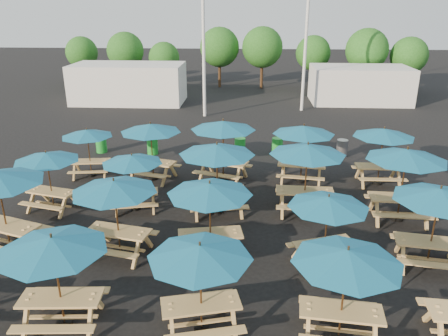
# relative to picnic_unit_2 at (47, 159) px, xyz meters

# --- Properties ---
(ground) EXTENTS (120.00, 120.00, 0.00)m
(ground) POSITION_rel_picnic_unit_2_xyz_m (5.98, 0.13, -1.90)
(ground) COLOR black
(ground) RESTS_ON ground
(picnic_unit_2) EXTENTS (2.69, 2.69, 2.17)m
(picnic_unit_2) POSITION_rel_picnic_unit_2_xyz_m (0.00, 0.00, 0.00)
(picnic_unit_2) COLOR tan
(picnic_unit_2) RESTS_ON ground
(picnic_unit_3) EXTENTS (2.37, 2.37, 2.06)m
(picnic_unit_3) POSITION_rel_picnic_unit_2_xyz_m (0.23, 3.26, -0.09)
(picnic_unit_3) COLOR tan
(picnic_unit_3) RESTS_ON ground
(picnic_unit_4) EXTENTS (2.51, 2.51, 2.30)m
(picnic_unit_4) POSITION_rel_picnic_unit_2_xyz_m (2.77, -5.83, 0.12)
(picnic_unit_4) COLOR tan
(picnic_unit_4) RESTS_ON ground
(picnic_unit_5) EXTENTS (2.85, 2.85, 2.34)m
(picnic_unit_5) POSITION_rel_picnic_unit_2_xyz_m (3.20, -2.77, 0.16)
(picnic_unit_5) COLOR tan
(picnic_unit_5) RESTS_ON ground
(picnic_unit_6) EXTENTS (2.50, 2.50, 2.06)m
(picnic_unit_6) POSITION_rel_picnic_unit_2_xyz_m (2.91, 0.18, -0.09)
(picnic_unit_6) COLOR tan
(picnic_unit_6) RESTS_ON ground
(picnic_unit_7) EXTENTS (3.06, 3.06, 2.40)m
(picnic_unit_7) POSITION_rel_picnic_unit_2_xyz_m (2.94, 3.07, 0.21)
(picnic_unit_7) COLOR tan
(picnic_unit_7) RESTS_ON ground
(picnic_unit_8) EXTENTS (2.75, 2.75, 2.21)m
(picnic_unit_8) POSITION_rel_picnic_unit_2_xyz_m (5.92, -5.82, 0.04)
(picnic_unit_8) COLOR tan
(picnic_unit_8) RESTS_ON ground
(picnic_unit_9) EXTENTS (2.76, 2.76, 2.33)m
(picnic_unit_9) POSITION_rel_picnic_unit_2_xyz_m (5.85, -2.76, 0.14)
(picnic_unit_9) COLOR tan
(picnic_unit_9) RESTS_ON ground
(picnic_unit_10) EXTENTS (3.00, 3.00, 2.52)m
(picnic_unit_10) POSITION_rel_picnic_unit_2_xyz_m (5.83, 0.13, 0.31)
(picnic_unit_10) COLOR tan
(picnic_unit_10) RESTS_ON ground
(picnic_unit_11) EXTENTS (3.32, 3.32, 2.55)m
(picnic_unit_11) POSITION_rel_picnic_unit_2_xyz_m (5.86, 3.13, 0.34)
(picnic_unit_11) COLOR tan
(picnic_unit_11) RESTS_ON ground
(picnic_unit_12) EXTENTS (2.53, 2.53, 2.25)m
(picnic_unit_12) POSITION_rel_picnic_unit_2_xyz_m (8.94, -5.89, 0.08)
(picnic_unit_12) COLOR tan
(picnic_unit_12) RESTS_ON ground
(picnic_unit_13) EXTENTS (2.77, 2.77, 2.13)m
(picnic_unit_13) POSITION_rel_picnic_unit_2_xyz_m (9.03, -3.03, -0.03)
(picnic_unit_13) COLOR tan
(picnic_unit_13) RESTS_ON ground
(picnic_unit_14) EXTENTS (2.68, 2.68, 2.52)m
(picnic_unit_14) POSITION_rel_picnic_unit_2_xyz_m (8.86, 0.31, 0.31)
(picnic_unit_14) COLOR tan
(picnic_unit_14) RESTS_ON ground
(picnic_unit_15) EXTENTS (2.80, 2.80, 2.41)m
(picnic_unit_15) POSITION_rel_picnic_unit_2_xyz_m (9.05, 3.11, 0.21)
(picnic_unit_15) COLOR tan
(picnic_unit_15) RESTS_ON ground
(picnic_unit_17) EXTENTS (2.79, 2.79, 2.38)m
(picnic_unit_17) POSITION_rel_picnic_unit_2_xyz_m (11.93, -2.89, 0.19)
(picnic_unit_17) COLOR tan
(picnic_unit_17) RESTS_ON ground
(picnic_unit_18) EXTENTS (2.74, 2.74, 2.54)m
(picnic_unit_18) POSITION_rel_picnic_unit_2_xyz_m (11.98, -0.08, 0.33)
(picnic_unit_18) COLOR tan
(picnic_unit_18) RESTS_ON ground
(picnic_unit_19) EXTENTS (2.41, 2.41, 2.35)m
(picnic_unit_19) POSITION_rel_picnic_unit_2_xyz_m (12.16, 3.10, 0.16)
(picnic_unit_19) COLOR tan
(picnic_unit_19) RESTS_ON ground
(waste_bin_0) EXTENTS (0.52, 0.52, 0.83)m
(waste_bin_0) POSITION_rel_picnic_unit_2_xyz_m (-0.36, 6.44, -1.48)
(waste_bin_0) COLOR #1A942A
(waste_bin_0) RESTS_ON ground
(waste_bin_1) EXTENTS (0.52, 0.52, 0.83)m
(waste_bin_1) POSITION_rel_picnic_unit_2_xyz_m (2.22, 6.30, -1.48)
(waste_bin_1) COLOR #1A942A
(waste_bin_1) RESTS_ON ground
(waste_bin_2) EXTENTS (0.52, 0.52, 0.83)m
(waste_bin_2) POSITION_rel_picnic_unit_2_xyz_m (6.47, 6.45, -1.48)
(waste_bin_2) COLOR #1A942A
(waste_bin_2) RESTS_ON ground
(waste_bin_3) EXTENTS (0.52, 0.52, 0.83)m
(waste_bin_3) POSITION_rel_picnic_unit_2_xyz_m (8.28, 6.57, -1.48)
(waste_bin_3) COLOR #1A942A
(waste_bin_3) RESTS_ON ground
(waste_bin_4) EXTENTS (0.52, 0.52, 0.83)m
(waste_bin_4) POSITION_rel_picnic_unit_2_xyz_m (11.35, 6.45, -1.48)
(waste_bin_4) COLOR gray
(waste_bin_4) RESTS_ON ground
(mast_0) EXTENTS (0.20, 0.20, 12.00)m
(mast_0) POSITION_rel_picnic_unit_2_xyz_m (3.98, 14.13, 4.10)
(mast_0) COLOR silver
(mast_0) RESTS_ON ground
(mast_1) EXTENTS (0.20, 0.20, 12.00)m
(mast_1) POSITION_rel_picnic_unit_2_xyz_m (10.48, 16.13, 4.10)
(mast_1) COLOR silver
(mast_1) RESTS_ON ground
(event_tent_0) EXTENTS (8.00, 4.00, 2.80)m
(event_tent_0) POSITION_rel_picnic_unit_2_xyz_m (-2.02, 18.13, -0.50)
(event_tent_0) COLOR silver
(event_tent_0) RESTS_ON ground
(event_tent_1) EXTENTS (7.00, 4.00, 2.60)m
(event_tent_1) POSITION_rel_picnic_unit_2_xyz_m (14.98, 19.13, -0.60)
(event_tent_1) COLOR silver
(event_tent_1) RESTS_ON ground
(tree_0) EXTENTS (2.80, 2.80, 4.24)m
(tree_0) POSITION_rel_picnic_unit_2_xyz_m (-8.09, 25.38, 0.93)
(tree_0) COLOR #382314
(tree_0) RESTS_ON ground
(tree_1) EXTENTS (3.11, 3.11, 4.72)m
(tree_1) POSITION_rel_picnic_unit_2_xyz_m (-3.76, 24.04, 1.25)
(tree_1) COLOR #382314
(tree_1) RESTS_ON ground
(tree_2) EXTENTS (2.59, 2.59, 3.93)m
(tree_2) POSITION_rel_picnic_unit_2_xyz_m (-0.41, 23.79, 0.73)
(tree_2) COLOR #382314
(tree_2) RESTS_ON ground
(tree_3) EXTENTS (3.36, 3.36, 5.09)m
(tree_3) POSITION_rel_picnic_unit_2_xyz_m (4.23, 24.85, 1.51)
(tree_3) COLOR #382314
(tree_3) RESTS_ON ground
(tree_4) EXTENTS (3.41, 3.41, 5.17)m
(tree_4) POSITION_rel_picnic_unit_2_xyz_m (7.88, 24.39, 1.56)
(tree_4) COLOR #382314
(tree_4) RESTS_ON ground
(tree_5) EXTENTS (2.94, 2.94, 4.45)m
(tree_5) POSITION_rel_picnic_unit_2_xyz_m (12.21, 24.81, 1.07)
(tree_5) COLOR #382314
(tree_5) RESTS_ON ground
(tree_6) EXTENTS (3.38, 3.38, 5.13)m
(tree_6) POSITION_rel_picnic_unit_2_xyz_m (16.22, 23.03, 1.53)
(tree_6) COLOR #382314
(tree_6) RESTS_ON ground
(tree_7) EXTENTS (2.95, 2.95, 4.48)m
(tree_7) POSITION_rel_picnic_unit_2_xyz_m (19.61, 23.06, 1.09)
(tree_7) COLOR #382314
(tree_7) RESTS_ON ground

